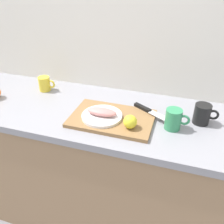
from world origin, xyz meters
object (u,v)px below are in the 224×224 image
object	(u,v)px
white_plate	(102,116)
coffee_mug_0	(174,119)
cutting_board	(112,118)
coffee_mug_1	(202,114)
chef_knife	(150,111)
fish_fillet	(102,112)
lemon_0	(130,122)
coffee_mug_2	(45,84)

from	to	relation	value
white_plate	coffee_mug_0	bearing A→B (deg)	6.30
cutting_board	coffee_mug_1	world-z (taller)	coffee_mug_1
white_plate	chef_knife	bearing A→B (deg)	27.40
white_plate	chef_knife	world-z (taller)	chef_knife
white_plate	chef_knife	xyz separation A→B (m)	(0.23, 0.12, 0.00)
fish_fillet	chef_knife	bearing A→B (deg)	27.40
fish_fillet	lemon_0	distance (m)	0.17
coffee_mug_0	coffee_mug_1	world-z (taller)	coffee_mug_0
lemon_0	coffee_mug_2	distance (m)	0.69
lemon_0	coffee_mug_1	bearing A→B (deg)	28.49
cutting_board	lemon_0	xyz separation A→B (m)	(0.11, -0.07, 0.04)
coffee_mug_0	coffee_mug_2	world-z (taller)	coffee_mug_0
fish_fillet	coffee_mug_2	xyz separation A→B (m)	(-0.47, 0.23, -0.01)
white_plate	coffee_mug_2	distance (m)	0.52
chef_knife	coffee_mug_1	distance (m)	0.27
coffee_mug_2	chef_knife	bearing A→B (deg)	-8.56
fish_fillet	coffee_mug_1	distance (m)	0.52
cutting_board	fish_fillet	xyz separation A→B (m)	(-0.05, -0.02, 0.04)
cutting_board	lemon_0	bearing A→B (deg)	-30.18
coffee_mug_1	fish_fillet	bearing A→B (deg)	-164.82
chef_knife	coffee_mug_1	bearing A→B (deg)	32.94
chef_knife	coffee_mug_2	bearing A→B (deg)	-158.79
coffee_mug_1	lemon_0	bearing A→B (deg)	-151.51
chef_knife	fish_fillet	bearing A→B (deg)	-122.83
cutting_board	coffee_mug_0	distance (m)	0.32
cutting_board	white_plate	xyz separation A→B (m)	(-0.05, -0.02, 0.02)
fish_fillet	coffee_mug_1	bearing A→B (deg)	15.18
coffee_mug_0	cutting_board	bearing A→B (deg)	-176.18
cutting_board	coffee_mug_1	distance (m)	0.47
white_plate	coffee_mug_0	world-z (taller)	coffee_mug_0
chef_knife	coffee_mug_2	world-z (taller)	coffee_mug_2
white_plate	coffee_mug_1	bearing A→B (deg)	15.18
coffee_mug_0	coffee_mug_2	bearing A→B (deg)	167.40
cutting_board	coffee_mug_0	bearing A→B (deg)	3.82
fish_fillet	lemon_0	world-z (taller)	lemon_0
fish_fillet	coffee_mug_0	bearing A→B (deg)	6.30
fish_fillet	coffee_mug_0	world-z (taller)	coffee_mug_0
lemon_0	coffee_mug_2	xyz separation A→B (m)	(-0.64, 0.27, -0.01)
white_plate	coffee_mug_1	distance (m)	0.52
lemon_0	coffee_mug_0	xyz separation A→B (m)	(0.20, 0.09, -0.00)
lemon_0	coffee_mug_0	distance (m)	0.22
chef_knife	lemon_0	world-z (taller)	lemon_0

